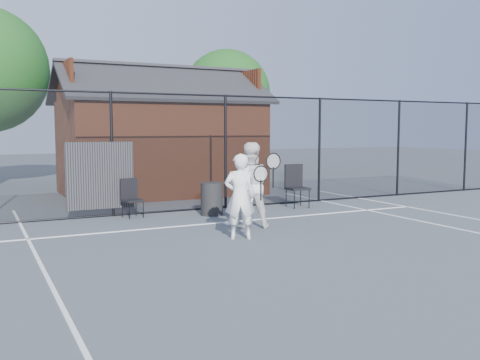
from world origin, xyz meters
name	(u,v)px	position (x,y,z in m)	size (l,w,h in m)	color
ground	(295,249)	(0.00, 0.00, 0.00)	(80.00, 80.00, 0.00)	#4B5155
court_lines	(341,266)	(0.00, -1.32, 0.01)	(11.02, 18.00, 0.01)	white
fence	(179,155)	(-0.30, 5.00, 1.45)	(22.04, 3.00, 3.00)	black
clubhouse	(160,144)	(0.50, 9.00, 1.61)	(6.50, 4.36, 4.19)	brown
tree_right	(227,94)	(5.50, 14.50, 3.71)	(3.97, 3.97, 5.70)	black
player_front	(240,196)	(-0.45, 1.25, 0.82)	(0.78, 0.64, 1.64)	white
player_back	(250,185)	(0.27, 2.21, 0.91)	(1.08, 0.95, 1.83)	white
chair_left	(133,199)	(-1.63, 4.60, 0.45)	(0.44, 0.45, 0.91)	black
chair_right	(298,187)	(2.79, 4.26, 0.56)	(0.54, 0.56, 1.13)	black
waste_bin	(212,199)	(0.21, 4.10, 0.40)	(0.55, 0.55, 0.80)	black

